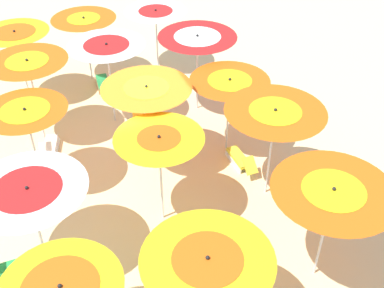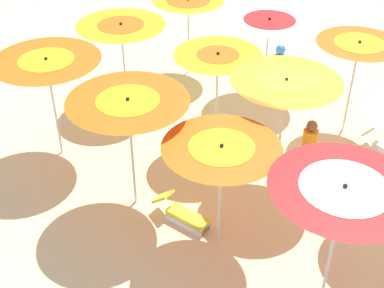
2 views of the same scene
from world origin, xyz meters
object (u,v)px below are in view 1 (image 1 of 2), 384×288
at_px(beach_umbrella_8, 107,51).
at_px(beach_umbrella_4, 156,15).
at_px(beach_umbrella_2, 229,86).
at_px(lounger_0, 50,147).
at_px(beach_umbrella_3, 197,41).
at_px(beach_umbrella_12, 26,118).
at_px(beach_umbrella_5, 207,266).
at_px(beach_umbrella_9, 84,24).
at_px(beach_umbrella_7, 147,93).
at_px(beach_umbrella_11, 29,195).
at_px(beach_umbrella_0, 332,196).
at_px(beach_umbrella_14, 16,38).
at_px(beachgoer_0, 139,128).
at_px(beach_umbrella_1, 274,119).
at_px(lounger_1, 240,159).
at_px(lounger_3, 18,265).
at_px(beach_umbrella_6, 159,145).
at_px(beach_umbrella_13, 28,67).
at_px(lounger_2, 103,83).

bearing_deg(beach_umbrella_8, beach_umbrella_4, 139.72).
height_order(beach_umbrella_2, lounger_0, beach_umbrella_2).
bearing_deg(beach_umbrella_3, beach_umbrella_2, 0.40).
relative_size(beach_umbrella_2, beach_umbrella_12, 0.94).
relative_size(beach_umbrella_2, beach_umbrella_5, 1.00).
bearing_deg(beach_umbrella_2, beach_umbrella_3, -179.60).
bearing_deg(beach_umbrella_9, beach_umbrella_8, 2.50).
relative_size(beach_umbrella_7, beach_umbrella_12, 1.06).
xyz_separation_m(beach_umbrella_2, beach_umbrella_11, (2.23, -5.19, 0.02)).
relative_size(beach_umbrella_2, beach_umbrella_9, 1.01).
bearing_deg(lounger_0, beach_umbrella_0, -127.93).
bearing_deg(beach_umbrella_14, beach_umbrella_11, -3.41).
height_order(beach_umbrella_5, beach_umbrella_9, beach_umbrella_5).
bearing_deg(beach_umbrella_3, beach_umbrella_0, -0.17).
relative_size(beach_umbrella_7, beachgoer_0, 1.46).
relative_size(beach_umbrella_1, beach_umbrella_7, 0.99).
bearing_deg(lounger_1, beach_umbrella_3, -0.32).
bearing_deg(beach_umbrella_4, beach_umbrella_2, 3.91).
bearing_deg(beach_umbrella_8, lounger_3, -34.58).
bearing_deg(beach_umbrella_3, beach_umbrella_8, -95.85).
distance_m(beach_umbrella_7, beach_umbrella_12, 2.78).
xyz_separation_m(beach_umbrella_0, lounger_3, (-2.27, -5.73, -2.03)).
height_order(beach_umbrella_6, lounger_0, beach_umbrella_6).
xyz_separation_m(beach_umbrella_7, lounger_3, (2.19, -3.58, -2.11)).
bearing_deg(beach_umbrella_12, beach_umbrella_7, 84.04).
bearing_deg(beach_umbrella_4, beach_umbrella_8, -40.28).
distance_m(beach_umbrella_3, lounger_1, 3.61).
relative_size(beach_umbrella_9, lounger_3, 1.76).
xyz_separation_m(beach_umbrella_1, beach_umbrella_12, (-2.20, -5.12, -0.11)).
bearing_deg(beach_umbrella_13, beach_umbrella_5, 15.22).
bearing_deg(lounger_3, beach_umbrella_3, 35.56).
xyz_separation_m(beach_umbrella_2, lounger_1, (0.81, 0.04, -1.78)).
height_order(beach_umbrella_9, beach_umbrella_13, beach_umbrella_13).
bearing_deg(beach_umbrella_1, beach_umbrella_5, -43.65).
relative_size(beach_umbrella_0, beach_umbrella_14, 1.03).
relative_size(beach_umbrella_1, beachgoer_0, 1.44).
height_order(lounger_1, beachgoer_0, beachgoer_0).
xyz_separation_m(beach_umbrella_14, lounger_1, (5.36, 4.82, -1.92)).
bearing_deg(beach_umbrella_6, lounger_2, 179.83).
bearing_deg(beach_umbrella_7, beach_umbrella_6, -9.14).
distance_m(beach_umbrella_1, beach_umbrella_9, 7.67).
bearing_deg(beach_umbrella_1, beach_umbrella_2, -174.80).
distance_m(beach_umbrella_3, beach_umbrella_13, 4.62).
height_order(beach_umbrella_0, beach_umbrella_2, beach_umbrella_0).
height_order(beach_umbrella_0, beachgoer_0, beach_umbrella_0).
xyz_separation_m(beach_umbrella_8, beach_umbrella_12, (2.19, -2.39, -0.18)).
distance_m(beach_umbrella_2, beach_umbrella_4, 5.03).
distance_m(lounger_1, beachgoer_0, 2.78).
xyz_separation_m(beach_umbrella_3, lounger_2, (-2.17, -2.44, -2.04)).
bearing_deg(beach_umbrella_8, beach_umbrella_12, -47.58).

